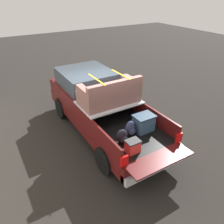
{
  "coord_description": "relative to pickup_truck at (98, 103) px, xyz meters",
  "views": [
    {
      "loc": [
        -5.82,
        3.14,
        4.58
      ],
      "look_at": [
        -0.6,
        0.0,
        1.1
      ],
      "focal_mm": 35.59,
      "sensor_mm": 36.0,
      "label": 1
    }
  ],
  "objects": [
    {
      "name": "ground_plane",
      "position": [
        -0.37,
        0.0,
        -0.97
      ],
      "size": [
        40.0,
        40.0,
        0.0
      ],
      "primitive_type": "plane",
      "color": "black"
    },
    {
      "name": "pickup_truck",
      "position": [
        0.0,
        0.0,
        0.0
      ],
      "size": [
        6.05,
        2.06,
        2.23
      ],
      "color": "#470F0F",
      "rests_on": "ground_plane"
    }
  ]
}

